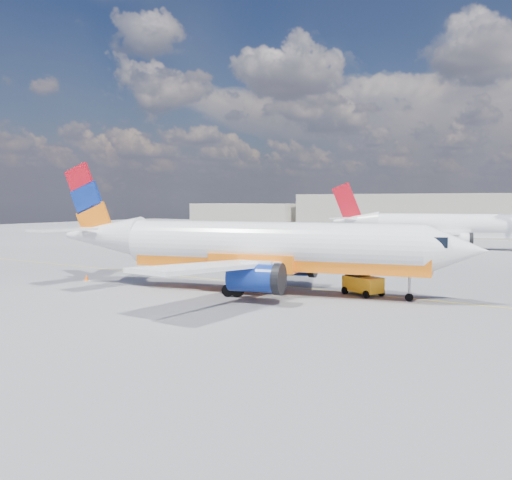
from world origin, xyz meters
The scene contains 8 objects.
ground centered at (0.00, 0.00, 0.00)m, with size 240.00×240.00×0.00m, color #57575C.
taxi_line centered at (0.00, 3.00, 0.01)m, with size 70.00×0.15×0.01m, color yellow.
terminal_main centered at (5.00, 75.00, 4.00)m, with size 70.00×14.00×8.00m, color #A8A090.
terminal_annex centered at (-45.00, 72.00, 3.00)m, with size 26.00×10.00×6.00m, color #A8A090.
main_jet centered at (5.86, -0.72, 3.32)m, with size 33.04×25.30×9.97m.
second_jet centered at (7.19, 44.93, 3.14)m, with size 31.08×23.67×9.41m.
gse_tug centered at (12.75, 2.56, 0.93)m, with size 3.13×2.56×1.97m.
traffic_cone centered at (-9.30, -3.77, 0.29)m, with size 0.43×0.43×0.60m.
Camera 1 is at (28.87, -35.38, 6.79)m, focal length 40.00 mm.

